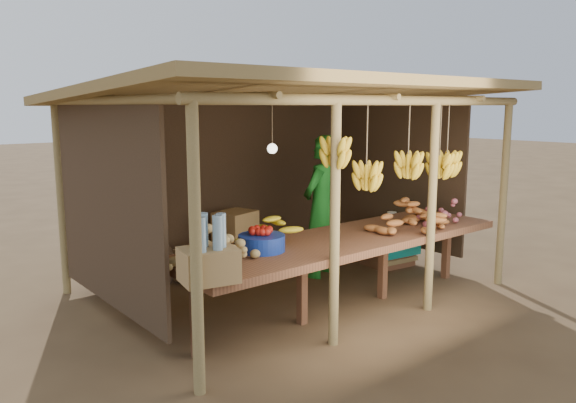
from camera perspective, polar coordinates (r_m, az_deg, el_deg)
ground at (r=6.79m, az=0.00°, el=-8.77°), size 60.00×60.00×0.00m
stall_structure at (r=6.41m, az=0.44°, el=7.53°), size 4.70×3.50×2.43m
counter at (r=5.91m, az=5.88°, el=-4.18°), size 3.90×1.05×0.80m
potato_heap at (r=4.76m, az=-7.34°, el=-4.59°), size 0.96×0.69×0.36m
sweet_potato_heap at (r=6.34m, az=12.65°, el=-1.20°), size 0.96×0.58×0.36m
onion_heap at (r=6.77m, az=14.95°, el=-0.62°), size 0.78×0.55×0.35m
banana_pile at (r=5.57m, az=-1.49°, el=-2.49°), size 0.73×0.56×0.35m
tomato_basin at (r=5.29m, az=-2.69°, el=-4.04°), size 0.44×0.44×0.23m
bottle_box at (r=4.39m, az=-8.10°, el=-5.51°), size 0.48×0.42×0.53m
vendor at (r=7.09m, az=3.45°, el=-0.50°), size 0.76×0.62×1.80m
tarp_crate at (r=7.78m, az=10.12°, el=-4.12°), size 0.70×0.62×0.76m
carton_stack at (r=7.22m, az=-6.52°, el=-4.80°), size 1.12×0.51×0.79m
burlap_sacks at (r=6.93m, az=-15.03°, el=-6.18°), size 0.96×0.50×0.68m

